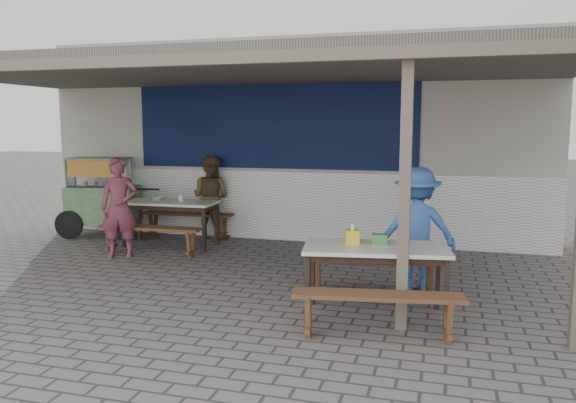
% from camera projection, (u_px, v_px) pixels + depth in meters
% --- Properties ---
extents(ground, '(60.00, 60.00, 0.00)m').
position_uv_depth(ground, '(217.00, 285.00, 7.05)').
color(ground, '#615C57').
rests_on(ground, ground).
extents(back_wall, '(9.00, 1.28, 3.50)m').
position_uv_depth(back_wall, '(292.00, 141.00, 10.23)').
color(back_wall, '#B7B1A4').
rests_on(back_wall, ground).
extents(warung_roof, '(9.00, 4.21, 2.81)m').
position_uv_depth(warung_roof, '(241.00, 71.00, 7.53)').
color(warung_roof, '#5E5750').
rests_on(warung_roof, ground).
extents(table_left, '(1.56, 0.71, 0.75)m').
position_uv_depth(table_left, '(170.00, 206.00, 9.27)').
color(table_left, beige).
rests_on(table_left, ground).
extents(bench_left_street, '(1.65, 0.34, 0.45)m').
position_uv_depth(bench_left_street, '(150.00, 233.00, 8.63)').
color(bench_left_street, brown).
rests_on(bench_left_street, ground).
extents(bench_left_wall, '(1.65, 0.34, 0.45)m').
position_uv_depth(bench_left_wall, '(188.00, 219.00, 9.99)').
color(bench_left_wall, brown).
rests_on(bench_left_wall, ground).
extents(table_right, '(1.58, 0.95, 0.75)m').
position_uv_depth(table_right, '(376.00, 253.00, 5.83)').
color(table_right, beige).
rests_on(table_right, ground).
extents(bench_right_street, '(1.61, 0.52, 0.45)m').
position_uv_depth(bench_right_street, '(377.00, 305.00, 5.21)').
color(bench_right_street, brown).
rests_on(bench_right_street, ground).
extents(bench_right_wall, '(1.61, 0.52, 0.45)m').
position_uv_depth(bench_right_wall, '(373.00, 268.00, 6.54)').
color(bench_right_wall, brown).
rests_on(bench_right_wall, ground).
extents(vendor_cart, '(1.72, 0.91, 1.43)m').
position_uv_depth(vendor_cart, '(102.00, 194.00, 10.09)').
color(vendor_cart, '#76A76F').
rests_on(vendor_cart, ground).
extents(patron_street_side, '(0.65, 0.54, 1.53)m').
position_uv_depth(patron_street_side, '(119.00, 208.00, 8.47)').
color(patron_street_side, brown).
rests_on(patron_street_side, ground).
extents(patron_wall_side, '(0.79, 0.66, 1.47)m').
position_uv_depth(patron_wall_side, '(211.00, 197.00, 9.91)').
color(patron_wall_side, brown).
rests_on(patron_wall_side, ground).
extents(patron_right_table, '(1.08, 0.77, 1.50)m').
position_uv_depth(patron_right_table, '(417.00, 229.00, 6.76)').
color(patron_right_table, '#3A62AE').
rests_on(patron_right_table, ground).
extents(tissue_box, '(0.17, 0.17, 0.14)m').
position_uv_depth(tissue_box, '(352.00, 236.00, 5.97)').
color(tissue_box, gold).
rests_on(tissue_box, table_right).
extents(donation_box, '(0.17, 0.13, 0.11)m').
position_uv_depth(donation_box, '(379.00, 239.00, 5.92)').
color(donation_box, '#377C3B').
rests_on(donation_box, table_right).
extents(condiment_jar, '(0.09, 0.09, 0.10)m').
position_uv_depth(condiment_jar, '(181.00, 198.00, 9.28)').
color(condiment_jar, silver).
rests_on(condiment_jar, table_left).
extents(condiment_bowl, '(0.21, 0.21, 0.05)m').
position_uv_depth(condiment_bowl, '(158.00, 198.00, 9.43)').
color(condiment_bowl, silver).
rests_on(condiment_bowl, table_left).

